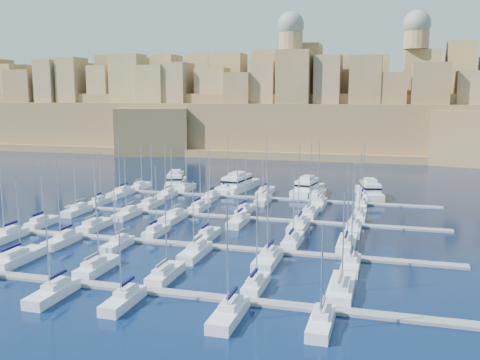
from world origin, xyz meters
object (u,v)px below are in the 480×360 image
(sailboat_4, at_px, (256,284))
(motor_yacht_a, at_px, (176,182))
(sailboat_2, at_px, (97,267))
(motor_yacht_d, at_px, (370,191))
(motor_yacht_c, at_px, (308,188))
(motor_yacht_b, at_px, (238,184))

(sailboat_4, bearing_deg, motor_yacht_a, 120.11)
(sailboat_2, bearing_deg, motor_yacht_a, 103.28)
(sailboat_2, xyz_separation_m, motor_yacht_d, (36.47, 69.46, 0.98))
(motor_yacht_c, relative_size, motor_yacht_d, 1.02)
(motor_yacht_a, bearing_deg, motor_yacht_b, 3.89)
(sailboat_2, height_order, motor_yacht_d, sailboat_2)
(motor_yacht_a, height_order, motor_yacht_c, same)
(motor_yacht_a, relative_size, motor_yacht_d, 1.05)
(sailboat_4, distance_m, motor_yacht_a, 81.50)
(motor_yacht_a, xyz_separation_m, motor_yacht_d, (52.94, -0.33, 0.00))
(sailboat_2, distance_m, sailboat_4, 24.42)
(sailboat_2, relative_size, motor_yacht_d, 0.86)
(sailboat_4, height_order, motor_yacht_b, sailboat_4)
(motor_yacht_b, distance_m, motor_yacht_d, 35.18)
(motor_yacht_b, xyz_separation_m, motor_yacht_c, (19.37, -1.37, 0.00))
(sailboat_2, height_order, motor_yacht_b, sailboat_2)
(motor_yacht_b, bearing_deg, motor_yacht_a, -176.11)
(sailboat_4, xyz_separation_m, motor_yacht_b, (-23.09, 71.71, 1.00))
(motor_yacht_b, bearing_deg, sailboat_2, -91.07)
(sailboat_4, height_order, motor_yacht_c, sailboat_4)
(motor_yacht_b, distance_m, motor_yacht_c, 19.42)
(sailboat_4, distance_m, motor_yacht_b, 75.34)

